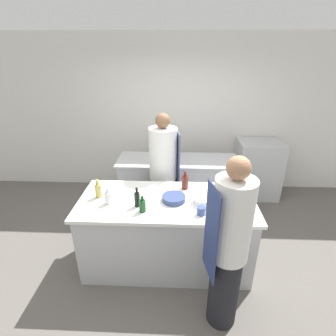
{
  "coord_description": "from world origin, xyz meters",
  "views": [
    {
      "loc": [
        0.13,
        -2.63,
        2.53
      ],
      "look_at": [
        0.0,
        0.35,
        1.17
      ],
      "focal_mm": 28.0,
      "sensor_mm": 36.0,
      "label": 1
    }
  ],
  "objects_px": {
    "bowl_prep_small": "(245,211)",
    "stockpot": "(171,153)",
    "chef_at_stove": "(163,173)",
    "bottle_water": "(185,182)",
    "bowl_mixing_large": "(204,200)",
    "bottle_olive_oil": "(98,190)",
    "bowl_wooden_salad": "(219,195)",
    "bottle_wine": "(137,199)",
    "bottle_cooking_oil": "(142,205)",
    "cup": "(201,211)",
    "bowl_ceramic_blue": "(174,198)",
    "oven_range": "(257,169)",
    "chef_at_prep_near": "(228,249)",
    "bottle_sauce": "(238,186)",
    "bottle_vinegar": "(108,197)"
  },
  "relations": [
    {
      "from": "bottle_cooking_oil",
      "to": "chef_at_stove",
      "type": "bearing_deg",
      "value": 81.01
    },
    {
      "from": "bottle_wine",
      "to": "bottle_water",
      "type": "bearing_deg",
      "value": 38.45
    },
    {
      "from": "bowl_prep_small",
      "to": "stockpot",
      "type": "height_order",
      "value": "stockpot"
    },
    {
      "from": "chef_at_prep_near",
      "to": "bottle_water",
      "type": "height_order",
      "value": "chef_at_prep_near"
    },
    {
      "from": "bottle_sauce",
      "to": "bowl_prep_small",
      "type": "distance_m",
      "value": 0.41
    },
    {
      "from": "bowl_ceramic_blue",
      "to": "bowl_wooden_salad",
      "type": "height_order",
      "value": "bowl_ceramic_blue"
    },
    {
      "from": "bottle_olive_oil",
      "to": "bottle_cooking_oil",
      "type": "bearing_deg",
      "value": -26.67
    },
    {
      "from": "bottle_vinegar",
      "to": "bowl_wooden_salad",
      "type": "xyz_separation_m",
      "value": [
        1.28,
        0.2,
        -0.05
      ]
    },
    {
      "from": "chef_at_prep_near",
      "to": "bottle_olive_oil",
      "type": "relative_size",
      "value": 7.93
    },
    {
      "from": "chef_at_stove",
      "to": "bottle_water",
      "type": "relative_size",
      "value": 7.28
    },
    {
      "from": "bottle_wine",
      "to": "bowl_prep_small",
      "type": "height_order",
      "value": "bottle_wine"
    },
    {
      "from": "bottle_sauce",
      "to": "bottle_water",
      "type": "bearing_deg",
      "value": 166.9
    },
    {
      "from": "bottle_wine",
      "to": "bottle_olive_oil",
      "type": "bearing_deg",
      "value": 159.85
    },
    {
      "from": "bowl_mixing_large",
      "to": "bowl_prep_small",
      "type": "bearing_deg",
      "value": -27.04
    },
    {
      "from": "bowl_mixing_large",
      "to": "cup",
      "type": "xyz_separation_m",
      "value": [
        -0.04,
        -0.23,
        0.01
      ]
    },
    {
      "from": "bottle_cooking_oil",
      "to": "bowl_prep_small",
      "type": "bearing_deg",
      "value": -0.89
    },
    {
      "from": "oven_range",
      "to": "bowl_ceramic_blue",
      "type": "bearing_deg",
      "value": -129.8
    },
    {
      "from": "bottle_cooking_oil",
      "to": "bowl_wooden_salad",
      "type": "distance_m",
      "value": 0.94
    },
    {
      "from": "chef_at_stove",
      "to": "oven_range",
      "type": "bearing_deg",
      "value": 109.77
    },
    {
      "from": "bottle_olive_oil",
      "to": "bowl_wooden_salad",
      "type": "relative_size",
      "value": 1.38
    },
    {
      "from": "bottle_wine",
      "to": "bottle_cooking_oil",
      "type": "height_order",
      "value": "bottle_wine"
    },
    {
      "from": "bowl_prep_small",
      "to": "chef_at_prep_near",
      "type": "bearing_deg",
      "value": -115.98
    },
    {
      "from": "oven_range",
      "to": "bottle_water",
      "type": "bearing_deg",
      "value": -132.29
    },
    {
      "from": "bowl_mixing_large",
      "to": "bowl_ceramic_blue",
      "type": "height_order",
      "value": "bowl_mixing_large"
    },
    {
      "from": "chef_at_prep_near",
      "to": "cup",
      "type": "distance_m",
      "value": 0.55
    },
    {
      "from": "chef_at_stove",
      "to": "bottle_olive_oil",
      "type": "bearing_deg",
      "value": -54.17
    },
    {
      "from": "bottle_cooking_oil",
      "to": "cup",
      "type": "xyz_separation_m",
      "value": [
        0.63,
        -0.03,
        -0.03
      ]
    },
    {
      "from": "chef_at_prep_near",
      "to": "cup",
      "type": "bearing_deg",
      "value": 10.75
    },
    {
      "from": "bottle_water",
      "to": "bowl_ceramic_blue",
      "type": "height_order",
      "value": "bottle_water"
    },
    {
      "from": "chef_at_prep_near",
      "to": "bowl_wooden_salad",
      "type": "bearing_deg",
      "value": -13.43
    },
    {
      "from": "bottle_vinegar",
      "to": "bottle_sauce",
      "type": "xyz_separation_m",
      "value": [
        1.51,
        0.24,
        0.05
      ]
    },
    {
      "from": "oven_range",
      "to": "bottle_wine",
      "type": "height_order",
      "value": "bottle_wine"
    },
    {
      "from": "bottle_water",
      "to": "bottle_wine",
      "type": "bearing_deg",
      "value": -141.55
    },
    {
      "from": "bottle_sauce",
      "to": "bowl_ceramic_blue",
      "type": "bearing_deg",
      "value": -168.89
    },
    {
      "from": "bowl_ceramic_blue",
      "to": "bowl_wooden_salad",
      "type": "bearing_deg",
      "value": 11.13
    },
    {
      "from": "chef_at_stove",
      "to": "bowl_prep_small",
      "type": "xyz_separation_m",
      "value": [
        0.93,
        -1.06,
        0.09
      ]
    },
    {
      "from": "chef_at_stove",
      "to": "bottle_sauce",
      "type": "distance_m",
      "value": 1.16
    },
    {
      "from": "bottle_wine",
      "to": "cup",
      "type": "bearing_deg",
      "value": -10.74
    },
    {
      "from": "chef_at_stove",
      "to": "cup",
      "type": "relative_size",
      "value": 19.08
    },
    {
      "from": "bowl_mixing_large",
      "to": "stockpot",
      "type": "xyz_separation_m",
      "value": [
        -0.41,
        1.34,
        0.04
      ]
    },
    {
      "from": "bottle_wine",
      "to": "bottle_water",
      "type": "distance_m",
      "value": 0.69
    },
    {
      "from": "chef_at_prep_near",
      "to": "bottle_olive_oil",
      "type": "bearing_deg",
      "value": 48.39
    },
    {
      "from": "stockpot",
      "to": "bottle_wine",
      "type": "bearing_deg",
      "value": -103.01
    },
    {
      "from": "chef_at_stove",
      "to": "bottle_sauce",
      "type": "height_order",
      "value": "chef_at_stove"
    },
    {
      "from": "bottle_sauce",
      "to": "cup",
      "type": "height_order",
      "value": "bottle_sauce"
    },
    {
      "from": "bottle_cooking_oil",
      "to": "bottle_sauce",
      "type": "xyz_separation_m",
      "value": [
        1.1,
        0.38,
        0.05
      ]
    },
    {
      "from": "cup",
      "to": "bottle_olive_oil",
      "type": "bearing_deg",
      "value": 165.3
    },
    {
      "from": "bottle_wine",
      "to": "bowl_prep_small",
      "type": "xyz_separation_m",
      "value": [
        1.16,
        -0.12,
        -0.05
      ]
    },
    {
      "from": "chef_at_stove",
      "to": "bowl_prep_small",
      "type": "distance_m",
      "value": 1.41
    },
    {
      "from": "cup",
      "to": "stockpot",
      "type": "xyz_separation_m",
      "value": [
        -0.37,
        1.57,
        0.04
      ]
    }
  ]
}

